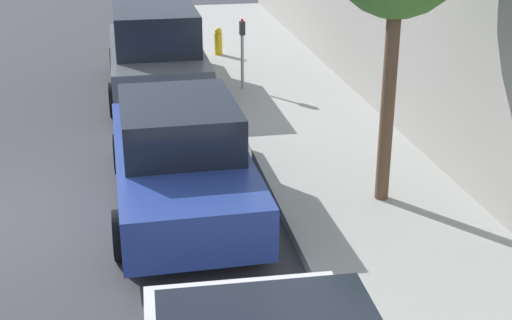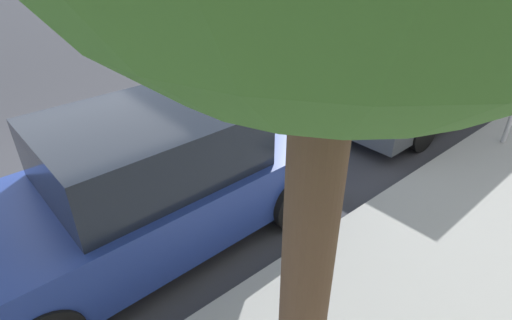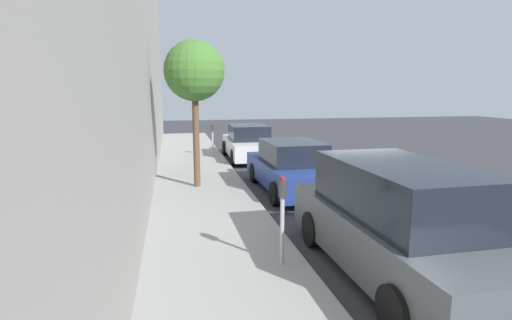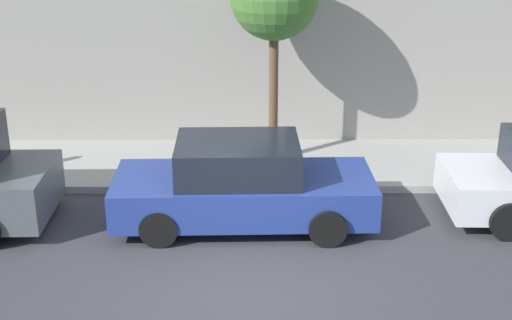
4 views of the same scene
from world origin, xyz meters
name	(u,v)px [view 2 (image 2 of 4)]	position (x,y,z in m)	size (l,w,h in m)	color
ground_plane	(82,165)	(0.00, 0.00, 0.00)	(60.00, 60.00, 0.00)	#38383D
parked_sedan_second	(149,185)	(2.19, 0.09, 0.72)	(1.92, 4.54, 1.54)	navy
parked_minivan_third	(426,63)	(2.15, 5.87, 0.92)	(2.02, 4.92, 1.90)	#4C5156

